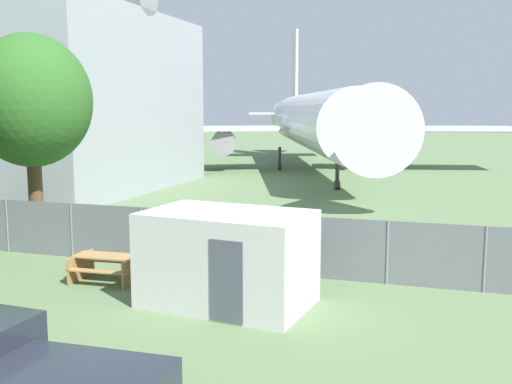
{
  "coord_description": "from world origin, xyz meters",
  "views": [
    {
      "loc": [
        9.0,
        -5.3,
        4.9
      ],
      "look_at": [
        2.87,
        14.28,
        2.0
      ],
      "focal_mm": 42.0,
      "sensor_mm": 36.0,
      "label": 1
    }
  ],
  "objects": [
    {
      "name": "perimeter_fence",
      "position": [
        -0.0,
        11.28,
        0.9
      ],
      "size": [
        56.07,
        0.07,
        1.81
      ],
      "color": "slate",
      "rests_on": "ground"
    },
    {
      "name": "airplane",
      "position": [
        -0.54,
        39.97,
        3.85
      ],
      "size": [
        31.18,
        39.01,
        12.26
      ],
      "rotation": [
        0.0,
        0.0,
        -1.22
      ],
      "color": "silver",
      "rests_on": "ground"
    },
    {
      "name": "portable_cabin",
      "position": [
        3.98,
        8.35,
        1.18
      ],
      "size": [
        4.3,
        2.99,
        2.35
      ],
      "rotation": [
        0.0,
        0.0,
        -0.12
      ],
      "color": "silver",
      "rests_on": "ground"
    },
    {
      "name": "picnic_bench_open_grass",
      "position": [
        0.03,
        9.19,
        0.48
      ],
      "size": [
        1.93,
        1.49,
        0.76
      ],
      "rotation": [
        0.0,
        0.0,
        0.05
      ],
      "color": "#A37A47",
      "rests_on": "ground"
    },
    {
      "name": "tree_behind_benches",
      "position": [
        -5.59,
        13.5,
        5.12
      ],
      "size": [
        4.45,
        4.45,
        7.6
      ],
      "color": "brown",
      "rests_on": "ground"
    }
  ]
}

